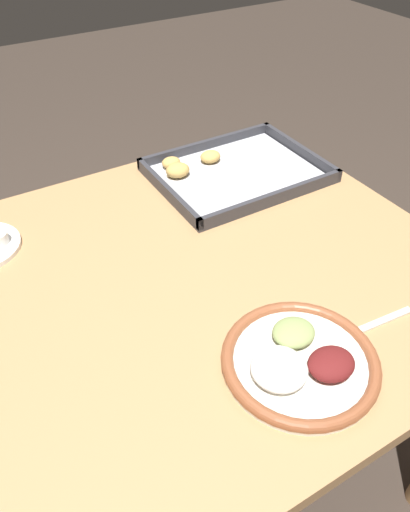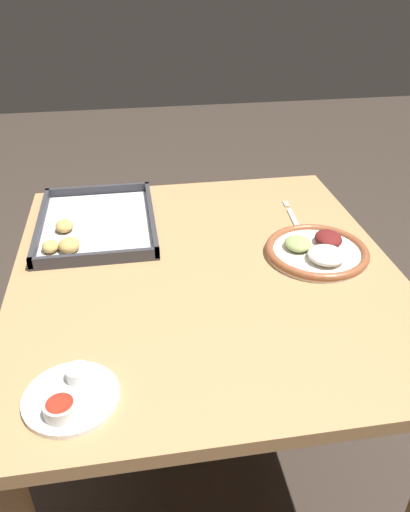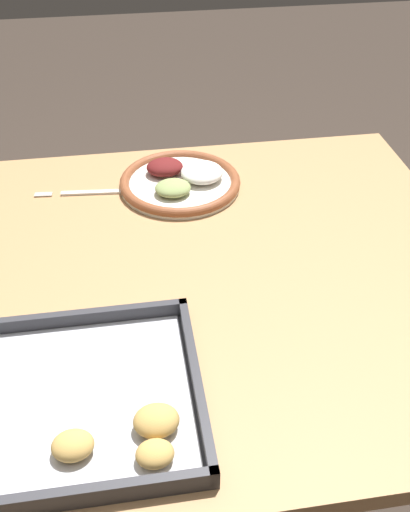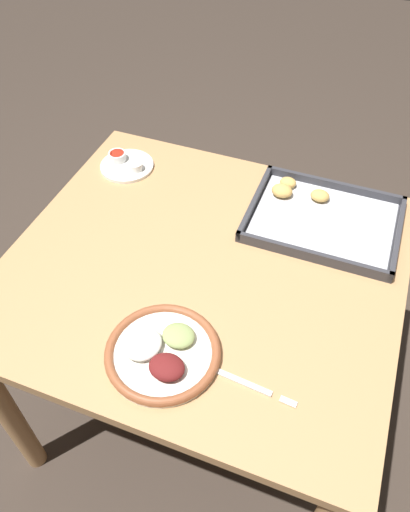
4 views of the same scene
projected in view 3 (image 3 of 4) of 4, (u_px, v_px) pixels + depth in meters
The scene contains 5 objects.
ground_plane at pixel (207, 497), 1.47m from camera, with size 8.00×8.00×0.00m, color #382D26.
dining_table at pixel (207, 319), 1.09m from camera, with size 0.97×0.88×0.72m.
dinner_plate at pixel (181, 181), 1.22m from camera, with size 0.25×0.25×0.04m.
fork at pixel (97, 192), 1.21m from camera, with size 0.23×0.03×0.00m.
baking_tray at pixel (63, 407), 0.78m from camera, with size 0.39×0.30×0.04m.
Camera 3 is at (0.12, 0.78, 1.37)m, focal length 42.00 mm.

